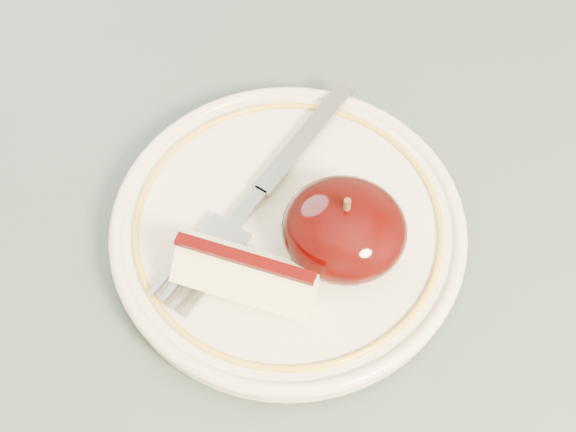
% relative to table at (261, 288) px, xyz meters
% --- Properties ---
extents(table, '(0.90, 0.90, 0.75)m').
position_rel_table_xyz_m(table, '(0.00, 0.00, 0.00)').
color(table, brown).
rests_on(table, ground).
extents(plate, '(0.22, 0.22, 0.02)m').
position_rel_table_xyz_m(plate, '(0.02, -0.01, 0.10)').
color(plate, beige).
rests_on(plate, table).
extents(apple_half, '(0.07, 0.07, 0.05)m').
position_rel_table_xyz_m(apple_half, '(0.06, -0.01, 0.13)').
color(apple_half, black).
rests_on(apple_half, plate).
extents(apple_wedge, '(0.08, 0.04, 0.04)m').
position_rel_table_xyz_m(apple_wedge, '(0.01, -0.05, 0.12)').
color(apple_wedge, '#F4E8B4').
rests_on(apple_wedge, plate).
extents(fork, '(0.08, 0.19, 0.00)m').
position_rel_table_xyz_m(fork, '(-0.00, 0.01, 0.11)').
color(fork, gray).
rests_on(fork, plate).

